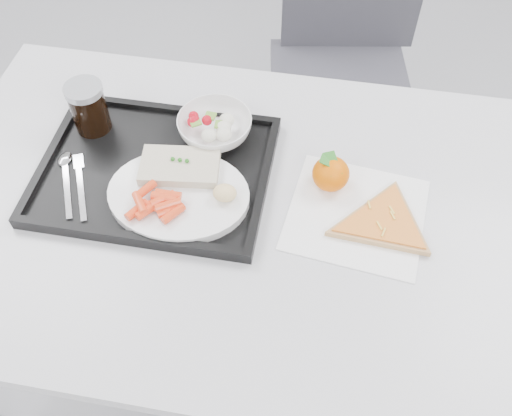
% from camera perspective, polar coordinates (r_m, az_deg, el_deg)
% --- Properties ---
extents(table, '(1.20, 0.80, 0.75)m').
position_cam_1_polar(table, '(1.15, -2.32, -1.73)').
color(table, '#B9B9BB').
rests_on(table, ground).
extents(chair, '(0.48, 0.48, 0.93)m').
position_cam_1_polar(chair, '(1.81, 8.93, 15.60)').
color(chair, '#39383F').
rests_on(chair, ground).
extents(tray, '(0.45, 0.35, 0.03)m').
position_cam_1_polar(tray, '(1.15, -10.00, 3.63)').
color(tray, black).
rests_on(tray, table).
extents(dinner_plate, '(0.27, 0.27, 0.02)m').
position_cam_1_polar(dinner_plate, '(1.09, -7.74, 1.29)').
color(dinner_plate, white).
rests_on(dinner_plate, tray).
extents(fish_fillet, '(0.16, 0.11, 0.03)m').
position_cam_1_polar(fish_fillet, '(1.11, -7.62, 4.16)').
color(fish_fillet, beige).
rests_on(fish_fillet, dinner_plate).
extents(bread_roll, '(0.06, 0.05, 0.03)m').
position_cam_1_polar(bread_roll, '(1.05, -3.14, 1.52)').
color(bread_roll, tan).
rests_on(bread_roll, dinner_plate).
extents(salad_bowl, '(0.15, 0.15, 0.05)m').
position_cam_1_polar(salad_bowl, '(1.18, -4.13, 8.06)').
color(salad_bowl, white).
rests_on(salad_bowl, tray).
extents(cola_glass, '(0.08, 0.08, 0.11)m').
position_cam_1_polar(cola_glass, '(1.22, -16.42, 9.69)').
color(cola_glass, black).
rests_on(cola_glass, tray).
extents(cutlery, '(0.12, 0.16, 0.01)m').
position_cam_1_polar(cutlery, '(1.17, -17.97, 2.99)').
color(cutlery, silver).
rests_on(cutlery, tray).
extents(napkin, '(0.28, 0.27, 0.00)m').
position_cam_1_polar(napkin, '(1.09, 9.99, -0.62)').
color(napkin, white).
rests_on(napkin, table).
extents(tangerine, '(0.07, 0.07, 0.07)m').
position_cam_1_polar(tangerine, '(1.10, 7.49, 3.43)').
color(tangerine, orange).
rests_on(tangerine, napkin).
extents(pizza_slice, '(0.30, 0.30, 0.02)m').
position_cam_1_polar(pizza_slice, '(1.08, 12.64, -1.40)').
color(pizza_slice, tan).
rests_on(pizza_slice, napkin).
extents(carrot_pile, '(0.11, 0.09, 0.02)m').
position_cam_1_polar(carrot_pile, '(1.05, -9.81, 0.42)').
color(carrot_pile, '#F1441C').
rests_on(carrot_pile, dinner_plate).
extents(salad_contents, '(0.10, 0.08, 0.03)m').
position_cam_1_polar(salad_contents, '(1.16, -4.25, 8.14)').
color(salad_contents, '#B80A17').
rests_on(salad_contents, salad_bowl).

